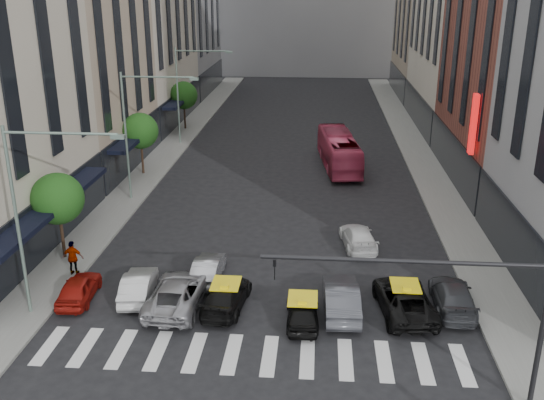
% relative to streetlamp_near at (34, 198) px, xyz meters
% --- Properties ---
extents(ground, '(160.00, 160.00, 0.00)m').
position_rel_streetlamp_near_xyz_m(ground, '(10.04, -4.00, -5.90)').
color(ground, black).
rests_on(ground, ground).
extents(sidewalk_left, '(3.00, 96.00, 0.15)m').
position_rel_streetlamp_near_xyz_m(sidewalk_left, '(-1.46, 26.00, -5.83)').
color(sidewalk_left, slate).
rests_on(sidewalk_left, ground).
extents(sidewalk_right, '(3.00, 96.00, 0.15)m').
position_rel_streetlamp_near_xyz_m(sidewalk_right, '(21.54, 26.00, -5.83)').
color(sidewalk_right, slate).
rests_on(sidewalk_right, ground).
extents(building_left_b, '(8.00, 16.00, 24.00)m').
position_rel_streetlamp_near_xyz_m(building_left_b, '(-6.96, 24.00, 6.10)').
color(building_left_b, tan).
rests_on(building_left_b, ground).
extents(building_right_b, '(8.00, 18.00, 26.00)m').
position_rel_streetlamp_near_xyz_m(building_right_b, '(27.04, 23.00, 7.10)').
color(building_right_b, brown).
rests_on(building_right_b, ground).
extents(tree_near, '(2.88, 2.88, 4.95)m').
position_rel_streetlamp_near_xyz_m(tree_near, '(-1.76, 6.00, -2.25)').
color(tree_near, black).
rests_on(tree_near, sidewalk_left).
extents(tree_mid, '(2.88, 2.88, 4.95)m').
position_rel_streetlamp_near_xyz_m(tree_mid, '(-1.76, 22.00, -2.25)').
color(tree_mid, black).
rests_on(tree_mid, sidewalk_left).
extents(tree_far, '(2.88, 2.88, 4.95)m').
position_rel_streetlamp_near_xyz_m(tree_far, '(-1.76, 38.00, -2.25)').
color(tree_far, black).
rests_on(tree_far, sidewalk_left).
extents(streetlamp_near, '(5.38, 0.25, 9.00)m').
position_rel_streetlamp_near_xyz_m(streetlamp_near, '(0.00, 0.00, 0.00)').
color(streetlamp_near, gray).
rests_on(streetlamp_near, sidewalk_left).
extents(streetlamp_mid, '(5.38, 0.25, 9.00)m').
position_rel_streetlamp_near_xyz_m(streetlamp_mid, '(0.00, 16.00, 0.00)').
color(streetlamp_mid, gray).
rests_on(streetlamp_mid, sidewalk_left).
extents(streetlamp_far, '(5.38, 0.25, 9.00)m').
position_rel_streetlamp_near_xyz_m(streetlamp_far, '(0.00, 32.00, 0.00)').
color(streetlamp_far, gray).
rests_on(streetlamp_far, sidewalk_left).
extents(traffic_signal, '(10.10, 0.20, 6.00)m').
position_rel_streetlamp_near_xyz_m(traffic_signal, '(17.74, -5.00, -1.43)').
color(traffic_signal, black).
rests_on(traffic_signal, ground).
extents(liberty_sign, '(0.30, 0.70, 4.00)m').
position_rel_streetlamp_near_xyz_m(liberty_sign, '(22.64, 16.00, 0.10)').
color(liberty_sign, red).
rests_on(liberty_sign, ground).
extents(car_red, '(1.76, 3.82, 1.27)m').
position_rel_streetlamp_near_xyz_m(car_red, '(0.84, 1.52, -5.27)').
color(car_red, maroon).
rests_on(car_red, ground).
extents(car_white_front, '(1.81, 4.12, 1.32)m').
position_rel_streetlamp_near_xyz_m(car_white_front, '(3.71, 2.01, -5.25)').
color(car_white_front, beige).
rests_on(car_white_front, ground).
extents(car_silver, '(2.62, 5.34, 1.46)m').
position_rel_streetlamp_near_xyz_m(car_silver, '(5.87, 1.27, -5.17)').
color(car_silver, '#95959A').
rests_on(car_silver, ground).
extents(taxi_left, '(2.26, 4.60, 1.29)m').
position_rel_streetlamp_near_xyz_m(taxi_left, '(8.23, 1.33, -5.26)').
color(taxi_left, black).
rests_on(taxi_left, ground).
extents(taxi_center, '(1.62, 3.72, 1.25)m').
position_rel_streetlamp_near_xyz_m(taxi_center, '(11.94, 0.23, -5.28)').
color(taxi_center, black).
rests_on(taxi_center, ground).
extents(car_grey_mid, '(1.79, 4.68, 1.52)m').
position_rel_streetlamp_near_xyz_m(car_grey_mid, '(13.74, 1.40, -5.14)').
color(car_grey_mid, '#42434A').
rests_on(car_grey_mid, ground).
extents(taxi_right, '(2.93, 5.33, 1.42)m').
position_rel_streetlamp_near_xyz_m(taxi_right, '(16.73, 1.58, -5.20)').
color(taxi_right, black).
rests_on(taxi_right, ground).
extents(car_grey_curb, '(2.07, 4.69, 1.34)m').
position_rel_streetlamp_near_xyz_m(car_grey_curb, '(19.09, 2.10, -5.23)').
color(car_grey_curb, '#36383D').
rests_on(car_grey_curb, ground).
extents(car_row2_left, '(1.39, 3.87, 1.27)m').
position_rel_streetlamp_near_xyz_m(car_row2_left, '(6.83, 4.19, -5.27)').
color(car_row2_left, '#ABABB1').
rests_on(car_row2_left, ground).
extents(car_row2_right, '(2.34, 4.57, 1.27)m').
position_rel_streetlamp_near_xyz_m(car_row2_right, '(14.96, 9.03, -5.27)').
color(car_row2_right, white).
rests_on(car_row2_right, ground).
extents(bus, '(3.66, 10.64, 2.90)m').
position_rel_streetlamp_near_xyz_m(bus, '(14.17, 25.39, -4.45)').
color(bus, '#B93657').
rests_on(bus, ground).
extents(pedestrian_far, '(1.13, 0.49, 1.91)m').
position_rel_streetlamp_near_xyz_m(pedestrian_far, '(-0.36, 3.94, -4.80)').
color(pedestrian_far, gray).
rests_on(pedestrian_far, sidewalk_left).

